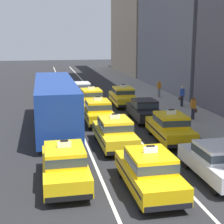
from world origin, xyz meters
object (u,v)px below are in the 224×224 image
(taxi_center_second, at_px, (115,132))
(pedestrian_mid_block, at_px, (182,96))
(sedan_left_third, at_px, (49,94))
(bus_left_second, at_px, (55,102))
(taxi_right_fourth, at_px, (123,96))
(taxi_left_nearest, at_px, (65,164))
(pedestrian_trailing, at_px, (193,108))
(taxi_center_third, at_px, (98,111))
(taxi_center_fourth, at_px, (91,98))
(taxi_right_second, at_px, (170,127))
(sedan_right_nearest, at_px, (216,161))
(pedestrian_by_storefront, at_px, (159,89))
(sedan_right_third, at_px, (144,109))
(sedan_center_fifth, at_px, (82,90))
(taxi_center_nearest, at_px, (149,171))

(taxi_center_second, xyz_separation_m, pedestrian_mid_block, (7.90, 9.40, 0.14))
(sedan_left_third, bearing_deg, bus_left_second, -88.84)
(taxi_right_fourth, distance_m, pedestrian_mid_block, 5.14)
(taxi_left_nearest, relative_size, pedestrian_trailing, 2.75)
(taxi_center_third, distance_m, taxi_center_fourth, 5.31)
(taxi_center_second, bearing_deg, pedestrian_trailing, 34.82)
(sedan_left_third, xyz_separation_m, taxi_center_second, (3.22, -13.85, 0.03))
(taxi_center_fourth, bearing_deg, taxi_left_nearest, -102.12)
(taxi_right_second, xyz_separation_m, pedestrian_trailing, (3.42, 4.33, 0.10))
(taxi_right_second, bearing_deg, taxi_right_fourth, 91.40)
(sedan_left_third, relative_size, sedan_right_nearest, 1.00)
(bus_left_second, height_order, sedan_right_nearest, bus_left_second)
(taxi_left_nearest, distance_m, pedestrian_by_storefront, 21.37)
(sedan_right_third, bearing_deg, pedestrian_mid_block, 40.02)
(sedan_left_third, relative_size, sedan_center_fifth, 1.00)
(taxi_center_fourth, bearing_deg, taxi_right_second, -72.99)
(bus_left_second, xyz_separation_m, sedan_right_third, (6.43, 0.97, -0.97))
(sedan_left_third, height_order, taxi_right_fourth, taxi_right_fourth)
(taxi_left_nearest, relative_size, sedan_left_third, 1.05)
(bus_left_second, relative_size, sedan_right_third, 2.58)
(taxi_center_fourth, relative_size, pedestrian_mid_block, 2.64)
(taxi_center_fourth, height_order, pedestrian_trailing, taxi_center_fourth)
(sedan_center_fifth, distance_m, pedestrian_trailing, 13.17)
(sedan_center_fifth, height_order, pedestrian_mid_block, pedestrian_mid_block)
(taxi_center_nearest, xyz_separation_m, taxi_center_second, (-0.18, 5.79, 0.00))
(taxi_center_third, height_order, taxi_center_fourth, same)
(pedestrian_trailing, bearing_deg, taxi_center_third, 173.48)
(taxi_left_nearest, relative_size, taxi_center_fourth, 0.99)
(taxi_right_fourth, bearing_deg, taxi_left_nearest, -111.43)
(taxi_center_fourth, relative_size, taxi_right_fourth, 1.00)
(sedan_right_nearest, bearing_deg, bus_left_second, 123.05)
(taxi_center_nearest, bearing_deg, taxi_right_second, 62.47)
(bus_left_second, height_order, sedan_center_fifth, bus_left_second)
(sedan_left_third, xyz_separation_m, pedestrian_trailing, (10.06, -9.09, 0.13))
(sedan_right_nearest, bearing_deg, taxi_center_nearest, -169.71)
(sedan_right_third, distance_m, pedestrian_mid_block, 5.88)
(taxi_center_second, xyz_separation_m, taxi_right_second, (3.42, 0.42, 0.00))
(taxi_left_nearest, relative_size, taxi_right_fourth, 0.99)
(pedestrian_mid_block, bearing_deg, taxi_center_second, -130.03)
(taxi_center_second, distance_m, taxi_center_third, 5.54)
(taxi_right_fourth, bearing_deg, taxi_right_second, -88.60)
(pedestrian_by_storefront, bearing_deg, taxi_right_fourth, -147.20)
(taxi_right_second, height_order, pedestrian_by_storefront, taxi_right_second)
(pedestrian_by_storefront, xyz_separation_m, pedestrian_trailing, (-0.64, -9.40, -0.01))
(taxi_left_nearest, relative_size, sedan_center_fifth, 1.06)
(taxi_left_nearest, xyz_separation_m, taxi_right_second, (6.47, 4.87, 0.00))
(taxi_left_nearest, distance_m, sedan_right_third, 11.96)
(taxi_right_fourth, bearing_deg, taxi_center_nearest, -99.82)
(sedan_right_third, distance_m, pedestrian_trailing, 3.55)
(taxi_center_second, relative_size, taxi_center_third, 1.00)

